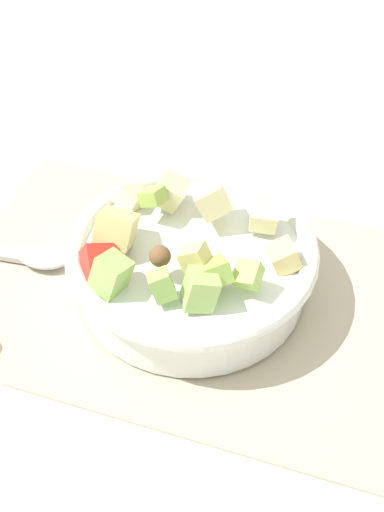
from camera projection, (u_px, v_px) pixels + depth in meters
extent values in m
plane|color=silver|center=(196.00, 296.00, 0.69)|extent=(2.40, 2.40, 0.00)
cube|color=#BCB299|center=(196.00, 294.00, 0.69)|extent=(0.52, 0.32, 0.01)
cylinder|color=white|center=(192.00, 267.00, 0.68)|extent=(0.23, 0.23, 0.06)
torus|color=white|center=(192.00, 248.00, 0.66)|extent=(0.25, 0.25, 0.02)
cube|color=#E5D684|center=(195.00, 257.00, 0.61)|extent=(0.03, 0.02, 0.03)
cube|color=#A3CC6B|center=(200.00, 289.00, 0.59)|extent=(0.04, 0.04, 0.04)
cube|color=beige|center=(264.00, 214.00, 0.66)|extent=(0.03, 0.04, 0.03)
cube|color=#9EC656|center=(153.00, 196.00, 0.67)|extent=(0.03, 0.03, 0.03)
sphere|color=brown|center=(160.00, 256.00, 0.61)|extent=(0.03, 0.03, 0.03)
cube|color=red|center=(101.00, 264.00, 0.63)|extent=(0.05, 0.05, 0.05)
cube|color=#E5D684|center=(283.00, 257.00, 0.64)|extent=(0.04, 0.04, 0.03)
cube|color=beige|center=(216.00, 201.00, 0.66)|extent=(0.05, 0.05, 0.05)
cube|color=#9EC656|center=(248.00, 275.00, 0.60)|extent=(0.03, 0.03, 0.03)
cube|color=beige|center=(170.00, 191.00, 0.69)|extent=(0.04, 0.04, 0.04)
cube|color=#E5D684|center=(116.00, 229.00, 0.65)|extent=(0.04, 0.05, 0.05)
cube|color=#93C160|center=(162.00, 285.00, 0.60)|extent=(0.03, 0.03, 0.03)
cube|color=#A3CC6B|center=(111.00, 275.00, 0.61)|extent=(0.04, 0.04, 0.05)
cube|color=beige|center=(133.00, 199.00, 0.70)|extent=(0.04, 0.04, 0.04)
cube|color=#9EC656|center=(213.00, 273.00, 0.60)|extent=(0.04, 0.04, 0.04)
ellipsoid|color=#B7B7BC|center=(44.00, 257.00, 0.72)|extent=(0.06, 0.04, 0.01)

